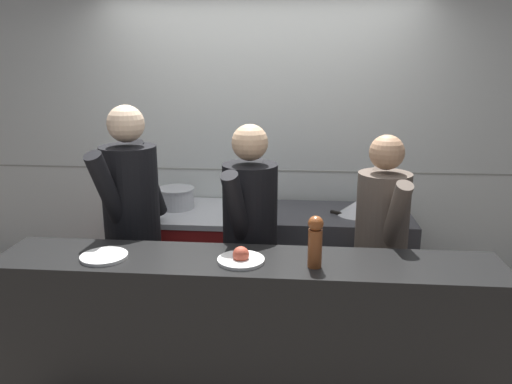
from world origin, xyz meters
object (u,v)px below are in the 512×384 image
object	(u,v)px
plated_dish_main	(104,257)
mixing_bowl_steel	(357,208)
chef_sous	(250,242)
chefs_knife	(348,216)
stock_pot	(176,197)
chef_line	(380,247)
plated_dish_appetiser	(241,258)
oven_range	(189,265)
chef_head_cook	(133,226)
pepper_mill	(315,240)

from	to	relation	value
plated_dish_main	mixing_bowl_steel	bearing A→B (deg)	39.11
plated_dish_main	chef_sous	xyz separation A→B (m)	(0.72, 0.53, -0.09)
mixing_bowl_steel	chefs_knife	bearing A→B (deg)	-143.27
plated_dish_main	chefs_knife	bearing A→B (deg)	39.22
stock_pot	chef_sous	distance (m)	0.97
plated_dish_main	chef_line	world-z (taller)	chef_line
chefs_knife	plated_dish_appetiser	distance (m)	1.29
oven_range	chef_head_cook	xyz separation A→B (m)	(-0.22, -0.59, 0.52)
stock_pot	mixing_bowl_steel	xyz separation A→B (m)	(1.37, -0.07, -0.02)
plated_dish_main	chef_head_cook	bearing A→B (deg)	94.88
chef_sous	plated_dish_main	bearing A→B (deg)	-128.15
chefs_knife	plated_dish_main	xyz separation A→B (m)	(-1.38, -1.12, 0.09)
chefs_knife	chef_line	world-z (taller)	chef_line
chef_sous	oven_range	bearing A→B (deg)	144.96
mixing_bowl_steel	chefs_knife	world-z (taller)	mixing_bowl_steel
stock_pot	chef_line	xyz separation A→B (m)	(1.46, -0.65, -0.11)
chefs_knife	chef_head_cook	size ratio (longest dim) A/B	0.17
mixing_bowl_steel	plated_dish_appetiser	bearing A→B (deg)	-121.76
oven_range	mixing_bowl_steel	xyz separation A→B (m)	(1.27, -0.03, 0.51)
stock_pot	plated_dish_appetiser	xyz separation A→B (m)	(0.65, -1.23, 0.03)
stock_pot	mixing_bowl_steel	bearing A→B (deg)	-3.13
mixing_bowl_steel	pepper_mill	world-z (taller)	pepper_mill
stock_pot	chefs_knife	distance (m)	1.31
plated_dish_appetiser	chef_head_cook	bearing A→B (deg)	142.67
mixing_bowl_steel	chef_line	size ratio (longest dim) A/B	0.18
chefs_knife	mixing_bowl_steel	bearing A→B (deg)	36.73
chefs_knife	pepper_mill	xyz separation A→B (m)	(-0.27, -1.14, 0.22)
chef_sous	mixing_bowl_steel	bearing A→B (deg)	57.05
chef_line	oven_range	bearing A→B (deg)	145.10
oven_range	chef_sous	distance (m)	0.98
plated_dish_appetiser	chef_head_cook	distance (m)	0.98
oven_range	plated_dish_appetiser	bearing A→B (deg)	-64.90
chef_line	plated_dish_appetiser	bearing A→B (deg)	-155.14
chef_line	pepper_mill	bearing A→B (deg)	-136.00
plated_dish_appetiser	chef_line	world-z (taller)	chef_line
oven_range	pepper_mill	bearing A→B (deg)	-52.46
chef_head_cook	stock_pot	bearing A→B (deg)	94.55
stock_pot	chefs_knife	xyz separation A→B (m)	(1.30, -0.13, -0.07)
pepper_mill	chef_head_cook	bearing A→B (deg)	151.69
stock_pot	chef_sous	world-z (taller)	chef_sous
mixing_bowl_steel	pepper_mill	size ratio (longest dim) A/B	1.04
mixing_bowl_steel	chefs_knife	size ratio (longest dim) A/B	0.92
mixing_bowl_steel	chef_head_cook	bearing A→B (deg)	-159.33
oven_range	chef_head_cook	size ratio (longest dim) A/B	0.60
plated_dish_main	stock_pot	bearing A→B (deg)	86.40
plated_dish_main	plated_dish_appetiser	size ratio (longest dim) A/B	1.01
stock_pot	plated_dish_main	xyz separation A→B (m)	(-0.08, -1.25, 0.02)
plated_dish_appetiser	stock_pot	bearing A→B (deg)	117.74
oven_range	stock_pot	size ratio (longest dim) A/B	3.70
stock_pot	chefs_knife	size ratio (longest dim) A/B	0.94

